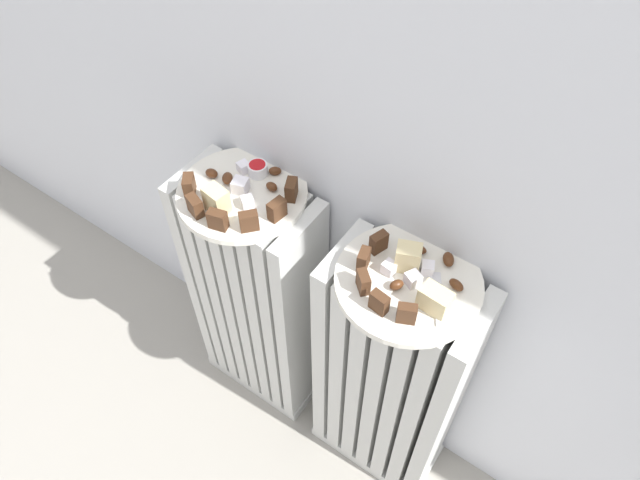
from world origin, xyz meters
TOP-DOWN VIEW (x-y plane):
  - radiator_left at (-0.17, 0.28)m, footprint 0.29×0.15m
  - radiator_right at (0.17, 0.28)m, footprint 0.29×0.15m
  - plate_left at (-0.17, 0.28)m, footprint 0.23×0.23m
  - plate_right at (0.17, 0.28)m, footprint 0.23×0.23m
  - dark_cake_slice_left_0 at (-0.24, 0.23)m, footprint 0.03×0.04m
  - dark_cake_slice_left_1 at (-0.20, 0.19)m, footprint 0.04×0.03m
  - dark_cake_slice_left_2 at (-0.15, 0.19)m, footprint 0.04×0.03m
  - dark_cake_slice_left_3 at (-0.10, 0.22)m, footprint 0.03×0.04m
  - dark_cake_slice_left_4 at (-0.08, 0.27)m, footprint 0.02×0.03m
  - dark_cake_slice_left_5 at (-0.09, 0.32)m, footprint 0.03×0.04m
  - marble_cake_slice_left_0 at (-0.17, 0.22)m, footprint 0.05×0.04m
  - turkish_delight_left_0 at (-0.17, 0.28)m, footprint 0.03×0.03m
  - turkish_delight_left_1 at (-0.14, 0.26)m, footprint 0.03×0.03m
  - turkish_delight_left_2 at (-0.20, 0.32)m, footprint 0.03×0.03m
  - medjool_date_left_0 at (-0.21, 0.28)m, footprint 0.03×0.03m
  - medjool_date_left_1 at (-0.13, 0.31)m, footprint 0.02×0.02m
  - medjool_date_left_2 at (-0.24, 0.28)m, footprint 0.03×0.02m
  - medjool_date_left_3 at (-0.15, 0.35)m, footprint 0.03×0.03m
  - jam_bowl_left at (-0.17, 0.33)m, footprint 0.04×0.04m
  - dark_cake_slice_right_0 at (0.10, 0.30)m, footprint 0.02×0.03m
  - dark_cake_slice_right_1 at (0.10, 0.26)m, footprint 0.02×0.03m
  - dark_cake_slice_right_2 at (0.12, 0.22)m, footprint 0.03×0.03m
  - dark_cake_slice_right_3 at (0.16, 0.21)m, footprint 0.03×0.02m
  - dark_cake_slice_right_4 at (0.20, 0.21)m, footprint 0.03×0.03m
  - marble_cake_slice_right_0 at (0.22, 0.26)m, footprint 0.05×0.03m
  - marble_cake_slice_right_1 at (0.15, 0.30)m, footprint 0.05×0.04m
  - turkish_delight_right_0 at (0.14, 0.28)m, footprint 0.02×0.02m
  - turkish_delight_right_1 at (0.19, 0.31)m, footprint 0.03×0.03m
  - turkish_delight_right_2 at (0.18, 0.28)m, footprint 0.03×0.03m
  - medjool_date_right_0 at (0.16, 0.25)m, footprint 0.03×0.03m
  - medjool_date_right_1 at (0.24, 0.31)m, footprint 0.03×0.02m
  - medjool_date_right_2 at (0.15, 0.34)m, footprint 0.03×0.02m
  - medjool_date_right_3 at (0.20, 0.34)m, footprint 0.03×0.03m
  - fork at (0.22, 0.28)m, footprint 0.06×0.09m

SIDE VIEW (x-z plane):
  - radiator_left at x=-0.17m, z-range 0.00..0.67m
  - radiator_right at x=0.17m, z-range 0.00..0.67m
  - plate_left at x=-0.17m, z-range 0.67..0.68m
  - plate_right at x=0.17m, z-range 0.67..0.68m
  - fork at x=0.22m, z-range 0.68..0.69m
  - medjool_date_left_0 at x=-0.21m, z-range 0.68..0.70m
  - medjool_date_right_2 at x=0.15m, z-range 0.68..0.70m
  - medjool_date_right_1 at x=0.24m, z-range 0.68..0.70m
  - medjool_date_right_3 at x=0.20m, z-range 0.68..0.70m
  - medjool_date_left_3 at x=-0.15m, z-range 0.68..0.70m
  - medjool_date_left_1 at x=-0.13m, z-range 0.68..0.70m
  - medjool_date_left_2 at x=-0.24m, z-range 0.68..0.70m
  - medjool_date_right_0 at x=0.16m, z-range 0.68..0.70m
  - turkish_delight_right_1 at x=0.19m, z-range 0.68..0.70m
  - turkish_delight_left_2 at x=-0.20m, z-range 0.68..0.70m
  - turkish_delight_right_0 at x=0.14m, z-range 0.68..0.70m
  - turkish_delight_left_1 at x=-0.14m, z-range 0.68..0.70m
  - turkish_delight_right_2 at x=0.18m, z-range 0.68..0.70m
  - jam_bowl_left at x=-0.17m, z-range 0.68..0.71m
  - turkish_delight_left_0 at x=-0.17m, z-range 0.68..0.71m
  - dark_cake_slice_right_0 at x=0.10m, z-range 0.68..0.72m
  - dark_cake_slice_right_1 at x=0.10m, z-range 0.68..0.72m
  - dark_cake_slice_right_2 at x=0.12m, z-range 0.68..0.72m
  - dark_cake_slice_right_3 at x=0.16m, z-range 0.68..0.72m
  - dark_cake_slice_right_4 at x=0.20m, z-range 0.68..0.72m
  - dark_cake_slice_left_0 at x=-0.24m, z-range 0.68..0.72m
  - dark_cake_slice_left_1 at x=-0.20m, z-range 0.68..0.72m
  - dark_cake_slice_left_2 at x=-0.15m, z-range 0.68..0.72m
  - dark_cake_slice_left_3 at x=-0.10m, z-range 0.68..0.72m
  - dark_cake_slice_left_4 at x=-0.08m, z-range 0.68..0.72m
  - dark_cake_slice_left_5 at x=-0.09m, z-range 0.68..0.72m
  - marble_cake_slice_right_0 at x=0.22m, z-range 0.68..0.72m
  - marble_cake_slice_right_1 at x=0.15m, z-range 0.68..0.73m
  - marble_cake_slice_left_0 at x=-0.17m, z-range 0.68..0.73m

